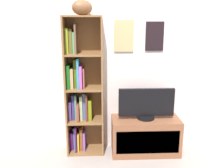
# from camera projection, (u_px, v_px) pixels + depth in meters

# --- Properties ---
(back_wall) EXTENTS (4.80, 0.08, 2.38)m
(back_wall) POSITION_uv_depth(u_px,v_px,m) (138.00, 60.00, 3.19)
(back_wall) COLOR silver
(back_wall) RESTS_ON ground
(bookshelf) EXTENTS (0.47, 0.29, 1.75)m
(bookshelf) POSITION_uv_depth(u_px,v_px,m) (81.00, 92.00, 3.12)
(bookshelf) COLOR brown
(bookshelf) RESTS_ON ground
(football) EXTENTS (0.30, 0.28, 0.18)m
(football) POSITION_uv_depth(u_px,v_px,m) (82.00, 7.00, 2.84)
(football) COLOR brown
(football) RESTS_ON bookshelf
(tv_stand) EXTENTS (0.87, 0.40, 0.47)m
(tv_stand) POSITION_uv_depth(u_px,v_px,m) (145.00, 135.00, 3.20)
(tv_stand) COLOR brown
(tv_stand) RESTS_ON ground
(television) EXTENTS (0.71, 0.22, 0.40)m
(television) POSITION_uv_depth(u_px,v_px,m) (146.00, 104.00, 3.10)
(television) COLOR black
(television) RESTS_ON tv_stand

